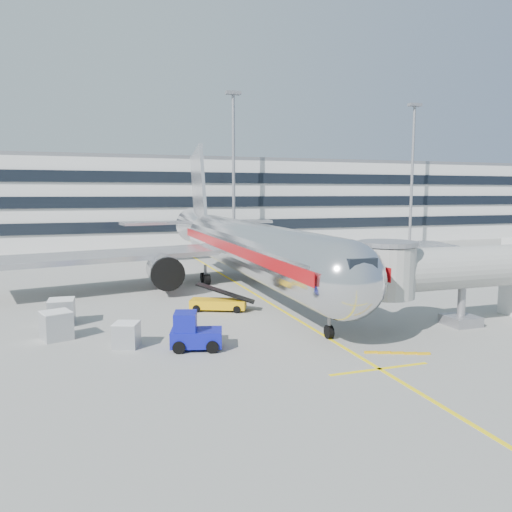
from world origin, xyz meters
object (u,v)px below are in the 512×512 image
object	(u,v)px
cargo_container_left	(62,312)
cargo_container_right	(56,325)
belt_loader	(218,303)
main_jet	(241,245)
cargo_container_front	(126,335)
ramp_worker	(194,322)
baggage_tug	(193,333)

from	to	relation	value
cargo_container_left	cargo_container_right	distance (m)	3.76
belt_loader	cargo_container_right	bearing A→B (deg)	-159.94
belt_loader	cargo_container_right	world-z (taller)	belt_loader
belt_loader	cargo_container_right	xyz separation A→B (m)	(-11.91, -4.35, 0.29)
main_jet	cargo_container_left	world-z (taller)	main_jet
cargo_container_front	main_jet	bearing A→B (deg)	53.91
belt_loader	ramp_worker	bearing A→B (deg)	-118.02
belt_loader	cargo_container_right	distance (m)	12.69
belt_loader	cargo_container_front	bearing A→B (deg)	-135.80
main_jet	cargo_container_left	distance (m)	19.92
ramp_worker	belt_loader	bearing A→B (deg)	11.56
belt_loader	cargo_container_front	distance (m)	10.79
main_jet	baggage_tug	world-z (taller)	main_jet
belt_loader	ramp_worker	size ratio (longest dim) A/B	2.74
belt_loader	cargo_container_front	xyz separation A→B (m)	(-7.73, -7.52, 0.14)
baggage_tug	ramp_worker	size ratio (longest dim) A/B	1.98
cargo_container_front	belt_loader	bearing A→B (deg)	44.20
cargo_container_front	ramp_worker	xyz separation A→B (m)	(4.49, 1.43, 0.09)
cargo_container_front	baggage_tug	bearing A→B (deg)	-24.64
belt_loader	ramp_worker	xyz separation A→B (m)	(-3.24, -6.09, 0.23)
main_jet	ramp_worker	distance (m)	18.18
cargo_container_right	ramp_worker	distance (m)	8.85
baggage_tug	cargo_container_right	distance (m)	9.38
cargo_container_right	ramp_worker	bearing A→B (deg)	-11.33
cargo_container_left	cargo_container_right	world-z (taller)	cargo_container_left
cargo_container_front	ramp_worker	size ratio (longest dim) A/B	1.08
main_jet	cargo_container_front	bearing A→B (deg)	-126.09
main_jet	baggage_tug	size ratio (longest dim) A/B	14.91
baggage_tug	cargo_container_left	distance (m)	11.68
cargo_container_left	cargo_container_right	size ratio (longest dim) A/B	0.85
cargo_container_left	belt_loader	bearing A→B (deg)	2.90
main_jet	ramp_worker	bearing A→B (deg)	-117.12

